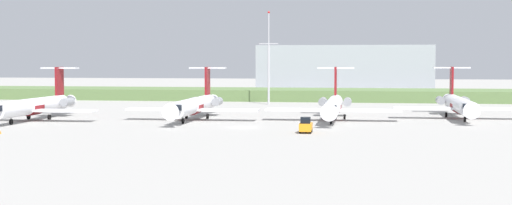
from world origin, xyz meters
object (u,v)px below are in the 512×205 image
(regional_jet_third, at_px, (333,105))
(antenna_mast, at_px, (269,66))
(baggage_tug, at_px, (306,126))
(safety_cone_rear_marker, at_px, (0,132))
(regional_jet_fourth, at_px, (459,104))
(regional_jet_nearest, at_px, (34,106))
(regional_jet_second, at_px, (194,105))

(regional_jet_third, height_order, antenna_mast, antenna_mast)
(baggage_tug, distance_m, safety_cone_rear_marker, 42.76)
(regional_jet_fourth, relative_size, safety_cone_rear_marker, 56.36)
(regional_jet_nearest, relative_size, regional_jet_second, 1.00)
(regional_jet_second, bearing_deg, regional_jet_fourth, 12.13)
(regional_jet_nearest, relative_size, safety_cone_rear_marker, 56.36)
(regional_jet_third, xyz_separation_m, antenna_mast, (-16.55, 40.92, 6.41))
(regional_jet_nearest, height_order, safety_cone_rear_marker, regional_jet_nearest)
(regional_jet_nearest, xyz_separation_m, safety_cone_rear_marker, (5.43, -21.64, -2.26))
(regional_jet_second, bearing_deg, safety_cone_rear_marker, -128.05)
(baggage_tug, bearing_deg, antenna_mast, 102.18)
(regional_jet_second, bearing_deg, antenna_mast, 80.62)
(regional_jet_second, distance_m, regional_jet_third, 23.86)
(regional_jet_fourth, bearing_deg, regional_jet_nearest, -168.02)
(antenna_mast, relative_size, baggage_tug, 6.71)
(regional_jet_nearest, xyz_separation_m, baggage_tug, (47.51, -14.08, -1.53))
(regional_jet_nearest, relative_size, regional_jet_third, 1.00)
(regional_jet_nearest, distance_m, regional_jet_third, 51.08)
(safety_cone_rear_marker, bearing_deg, regional_jet_fourth, 28.97)
(regional_jet_third, distance_m, antenna_mast, 44.61)
(regional_jet_second, height_order, regional_jet_third, same)
(regional_jet_second, distance_m, antenna_mast, 44.49)
(regional_jet_second, height_order, safety_cone_rear_marker, regional_jet_second)
(regional_jet_nearest, bearing_deg, antenna_mast, 55.32)
(regional_jet_fourth, distance_m, safety_cone_rear_marker, 76.35)
(regional_jet_nearest, height_order, regional_jet_third, same)
(baggage_tug, bearing_deg, regional_jet_third, 82.45)
(regional_jet_nearest, distance_m, baggage_tug, 49.57)
(antenna_mast, bearing_deg, regional_jet_nearest, -124.68)
(regional_jet_fourth, bearing_deg, regional_jet_third, -161.53)
(regional_jet_third, relative_size, baggage_tug, 9.69)
(regional_jet_second, distance_m, baggage_tug, 28.63)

